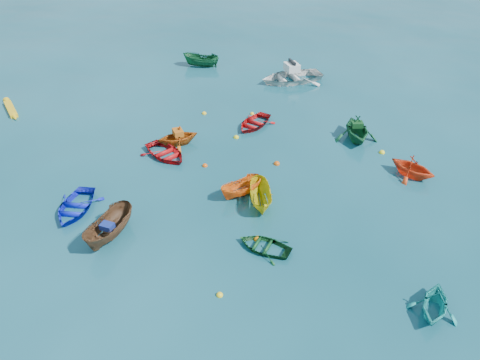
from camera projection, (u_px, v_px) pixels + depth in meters
The scene contains 26 objects.
ground at pixel (180, 234), 22.67m from camera, with size 160.00×160.00×0.00m, color #093E48.
dinghy_blue_sw at pixel (76, 210), 24.23m from camera, with size 2.34×3.27×0.68m, color #101DC9.
sampan_brown_mid at pixel (112, 237), 22.48m from camera, with size 1.28×3.41×1.32m, color brown.
dinghy_orange_w at pixel (178, 144), 29.82m from camera, with size 2.23×2.58×1.36m, color #B85111.
sampan_yellow_mid at pixel (261, 204), 24.64m from camera, with size 1.12×2.98×1.15m, color gold.
dinghy_green_e at pixel (264, 248), 21.85m from camera, with size 1.82×2.54×0.53m, color #10471E.
dinghy_cyan_se at pixel (432, 312), 18.77m from camera, with size 2.02×2.35×1.24m, color teal.
dinghy_red_nw at pixel (166, 156), 28.63m from camera, with size 2.34×3.27×0.68m, color #B30E11.
sampan_orange_n at pixel (242, 195), 25.33m from camera, with size 0.99×2.63×1.02m, color orange.
dinghy_green_n at pixel (355, 139), 30.40m from camera, with size 2.76×3.21×1.69m, color #14572C.
dinghy_red_far at pixel (254, 126), 31.91m from camera, with size 2.24×3.14×0.65m, color red.
dinghy_orange_far at pixel (411, 176), 26.87m from camera, with size 2.25×2.61×1.37m, color #EC4016.
sampan_green_far at pixel (201, 66), 41.09m from camera, with size 1.20×3.19×1.24m, color #13542B.
kayak_yellow at pixel (11, 111), 33.84m from camera, with size 0.50×3.48×0.34m, color gold, non-canonical shape.
motorboat_white at pixel (291, 81), 38.34m from camera, with size 3.66×5.12×1.66m, color silver.
tarp_blue_a at pixel (107, 226), 21.91m from camera, with size 0.60×0.45×0.29m, color navy.
tarp_orange_a at pixel (178, 132), 29.35m from camera, with size 0.75×0.57×0.36m, color #C05B13.
tarp_green_b at pixel (357, 124), 29.91m from camera, with size 0.71×0.54×0.34m, color #104019.
buoy_ye_a at pixel (220, 295), 19.49m from camera, with size 0.29×0.29×0.29m, color yellow.
buoy_or_b at pixel (257, 239), 22.36m from camera, with size 0.38×0.38×0.38m, color orange.
buoy_ye_b at pixel (204, 114), 33.43m from camera, with size 0.34×0.34×0.34m, color yellow.
buoy_or_c at pixel (205, 166), 27.72m from camera, with size 0.32×0.32×0.32m, color #E3510C.
buoy_ye_c at pixel (236, 138), 30.55m from camera, with size 0.36×0.36×0.36m, color yellow.
buoy_ye_d at pixel (252, 114), 33.39m from camera, with size 0.30×0.30×0.30m, color yellow.
buoy_or_e at pixel (277, 164), 27.90m from camera, with size 0.38×0.38×0.38m, color #D4500B.
buoy_ye_e at pixel (382, 153), 28.97m from camera, with size 0.37×0.37×0.37m, color yellow.
Camera 1 is at (12.38, -12.31, 14.99)m, focal length 35.00 mm.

